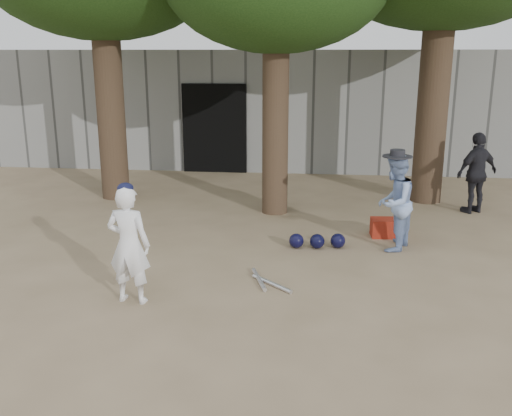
# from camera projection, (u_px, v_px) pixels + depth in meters

# --- Properties ---
(ground) EXTENTS (70.00, 70.00, 0.00)m
(ground) POSITION_uv_depth(u_px,v_px,m) (198.00, 304.00, 6.89)
(ground) COLOR #937C5E
(ground) RESTS_ON ground
(boy_player) EXTENTS (0.56, 0.40, 1.45)m
(boy_player) POSITION_uv_depth(u_px,v_px,m) (129.00, 245.00, 6.78)
(boy_player) COLOR white
(boy_player) RESTS_ON ground
(spectator_blue) EXTENTS (0.80, 0.88, 1.48)m
(spectator_blue) POSITION_uv_depth(u_px,v_px,m) (394.00, 203.00, 8.62)
(spectator_blue) COLOR #8AA4D5
(spectator_blue) RESTS_ON ground
(spectator_dark) EXTENTS (0.96, 0.76, 1.52)m
(spectator_dark) POSITION_uv_depth(u_px,v_px,m) (477.00, 173.00, 10.63)
(spectator_dark) COLOR black
(spectator_dark) RESTS_ON ground
(red_bag) EXTENTS (0.44, 0.35, 0.30)m
(red_bag) POSITION_uv_depth(u_px,v_px,m) (384.00, 228.00, 9.37)
(red_bag) COLOR maroon
(red_bag) RESTS_ON ground
(back_building) EXTENTS (16.00, 5.24, 3.00)m
(back_building) POSITION_uv_depth(u_px,v_px,m) (271.00, 104.00, 16.40)
(back_building) COLOR gray
(back_building) RESTS_ON ground
(helmet_row) EXTENTS (0.87, 0.30, 0.23)m
(helmet_row) POSITION_uv_depth(u_px,v_px,m) (317.00, 241.00, 8.83)
(helmet_row) COLOR black
(helmet_row) RESTS_ON ground
(bat_pile) EXTENTS (0.60, 0.74, 0.06)m
(bat_pile) POSITION_uv_depth(u_px,v_px,m) (265.00, 281.00, 7.49)
(bat_pile) COLOR silver
(bat_pile) RESTS_ON ground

